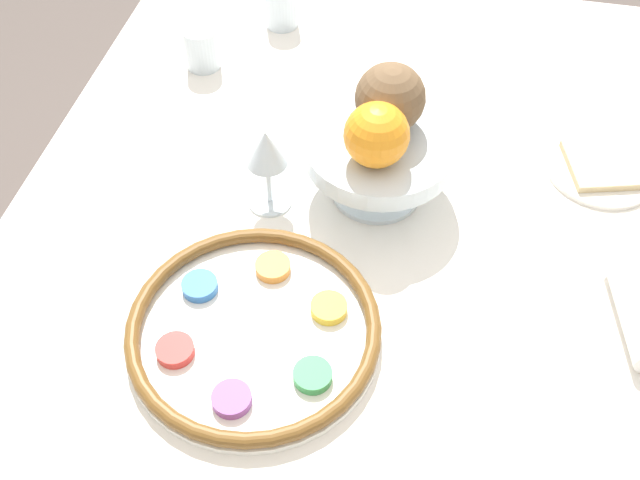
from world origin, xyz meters
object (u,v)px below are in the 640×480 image
Objects in this scene: wine_glass at (266,153)px; napkin_roll at (637,311)px; orange_fruit at (377,135)px; bread_plate at (601,167)px; fruit_stand at (379,154)px; coconut at (390,98)px; seder_plate at (254,329)px; cup_mid at (202,48)px; cup_near at (281,7)px.

wine_glass reaches higher than napkin_roll.
bread_plate is at bearing -65.58° from orange_fruit.
orange_fruit is at bearing 177.43° from fruit_stand.
seder_plate is at bearing 159.59° from coconut.
seder_plate is 0.61m from bread_plate.
cup_mid is at bearing 23.77° from seder_plate.
orange_fruit reaches higher than bread_plate.
napkin_roll is 2.17× the size of cup_mid.
orange_fruit is at bearing 174.39° from coconut.
cup_near and cup_mid have the same top height.
coconut is at bearing -145.48° from cup_near.
orange_fruit is 0.40m from bread_plate.
seder_plate is 0.59m from cup_mid.
fruit_stand is 2.91× the size of cup_mid.
fruit_stand is at bearing 108.93° from bread_plate.
wine_glass is at bearing 9.24° from seder_plate.
bread_plate is 1.04× the size of napkin_roll.
orange_fruit is (0.25, -0.11, 0.13)m from seder_plate.
wine_glass is 1.54× the size of orange_fruit.
seder_plate is 2.37× the size of wine_glass.
bread_plate is (0.12, -0.34, -0.07)m from fruit_stand.
coconut is 0.46m from cup_near.
cup_mid is (-0.15, 0.11, 0.00)m from cup_near.
cup_near is at bearing 64.04° from bread_plate.
coconut is at bearing -120.61° from cup_mid.
wine_glass is 0.46m from cup_near.
cup_mid reaches higher than bread_plate.
wine_glass is 0.85× the size of napkin_roll.
coconut reaches higher than cup_mid.
coconut is 0.37m from bread_plate.
napkin_roll is at bearing -102.26° from wine_glass.
napkin_roll is (-0.28, -0.03, 0.02)m from bread_plate.
napkin_roll is at bearing -109.05° from orange_fruit.
napkin_roll is (-0.11, -0.52, -0.08)m from wine_glass.
wine_glass is at bearing 95.40° from orange_fruit.
cup_mid is (0.29, 0.35, -0.11)m from orange_fruit.
fruit_stand is 2.19× the size of coconut.
coconut is 1.32× the size of cup_mid.
napkin_roll is at bearing -119.10° from coconut.
bread_plate is (0.17, -0.49, -0.09)m from wine_glass.
napkin_roll is at bearing -75.79° from seder_plate.
bread_plate is 0.70m from cup_mid.
orange_fruit is 1.20× the size of cup_mid.
coconut reaches higher than bread_plate.
cup_near is (0.44, 0.24, -0.11)m from orange_fruit.
fruit_stand is at bearing 171.20° from coconut.
wine_glass is at bearing 108.89° from fruit_stand.
wine_glass is 0.54m from napkin_roll.
cup_mid is at bearing 33.40° from wine_glass.
wine_glass is at bearing 108.92° from bread_plate.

